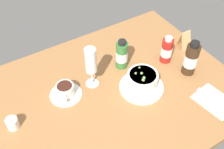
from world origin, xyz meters
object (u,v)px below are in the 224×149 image
sauce_bottle_red (167,50)px  porridge_bowl (142,82)px  cutlery_setting (214,100)px  wine_glass (91,62)px  creamer_jug (13,123)px  sauce_bottle_green (122,55)px  coffee_cup (65,91)px  sauce_bottle_brown (191,59)px  menu_card (184,39)px

sauce_bottle_red → porridge_bowl: bearing=-156.9°
cutlery_setting → wine_glass: 54.50cm
creamer_jug → sauce_bottle_green: bearing=7.4°
cutlery_setting → sauce_bottle_green: size_ratio=1.18×
porridge_bowl → wine_glass: wine_glass is taller
wine_glass → sauce_bottle_green: bearing=9.2°
creamer_jug → sauce_bottle_red: (74.64, -0.83, 4.02)cm
coffee_cup → sauce_bottle_green: bearing=5.3°
sauce_bottle_brown → coffee_cup: bearing=162.9°
menu_card → sauce_bottle_brown: bearing=-125.0°
sauce_bottle_red → menu_card: 15.22cm
wine_glass → sauce_bottle_green: size_ratio=1.32×
creamer_jug → sauce_bottle_red: 74.76cm
cutlery_setting → creamer_jug: 82.63cm
cutlery_setting → sauce_bottle_red: (-1.78, 30.50, 6.16)cm
coffee_cup → wine_glass: size_ratio=0.70×
coffee_cup → creamer_jug: (-24.17, -4.23, -0.14)cm
porridge_bowl → sauce_bottle_brown: size_ratio=1.11×
sauce_bottle_red → sauce_bottle_green: sauce_bottle_green is taller
sauce_bottle_red → menu_card: size_ratio=1.52×
coffee_cup → wine_glass: (12.97, 0.01, 10.43)cm
sauce_bottle_brown → porridge_bowl: bearing=173.1°
sauce_bottle_red → sauce_bottle_green: size_ratio=0.93×
sauce_bottle_brown → menu_card: bearing=55.0°
coffee_cup → sauce_bottle_red: 50.87cm
sauce_bottle_red → sauce_bottle_brown: sauce_bottle_brown is taller
porridge_bowl → cutlery_setting: porridge_bowl is taller
sauce_bottle_red → menu_card: (14.68, 3.56, -1.85)cm
creamer_jug → coffee_cup: bearing=9.9°
creamer_jug → sauce_bottle_red: size_ratio=0.40×
coffee_cup → sauce_bottle_brown: 57.24cm
coffee_cup → menu_card: (65.15, -1.50, 2.02)cm
porridge_bowl → menu_card: bearing=19.3°
porridge_bowl → creamer_jug: (-54.25, 9.55, -1.84)cm
cutlery_setting → sauce_bottle_green: bearing=119.8°
coffee_cup → creamer_jug: bearing=-170.1°
cutlery_setting → menu_card: (12.90, 34.06, 4.31)cm
creamer_jug → menu_card: 89.39cm
cutlery_setting → coffee_cup: size_ratio=1.28×
cutlery_setting → coffee_cup: 63.25cm
sauce_bottle_red → sauce_bottle_brown: size_ratio=0.80×
porridge_bowl → creamer_jug: porridge_bowl is taller
sauce_bottle_brown → sauce_bottle_green: sauce_bottle_brown is taller
porridge_bowl → coffee_cup: (-30.07, 13.77, -1.70)cm
sauce_bottle_brown → sauce_bottle_green: bearing=141.0°
creamer_jug → wine_glass: size_ratio=0.28×
coffee_cup → porridge_bowl: bearing=-24.6°
sauce_bottle_green → sauce_bottle_brown: bearing=-39.0°
cutlery_setting → wine_glass: size_ratio=0.89×
coffee_cup → menu_card: menu_card is taller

